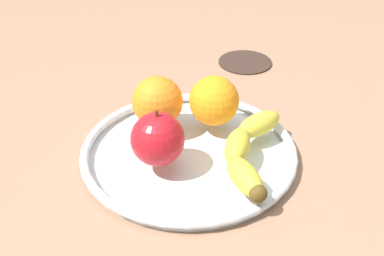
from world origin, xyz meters
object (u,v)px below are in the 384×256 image
apple (161,139)px  ambient_coaster (248,61)px  fruit_bowl (192,151)px  banana (251,149)px  orange_center (161,102)px  orange_front_right (217,101)px

apple → ambient_coaster: bearing=155.5°
fruit_bowl → banana: size_ratio=1.53×
orange_center → ambient_coaster: size_ratio=0.73×
apple → ambient_coaster: 35.45cm
banana → orange_center: (-8.69, -12.03, 2.05)cm
banana → orange_center: size_ratio=2.65×
fruit_bowl → orange_front_right: orange_front_right is taller
banana → ambient_coaster: banana is taller
banana → orange_front_right: size_ratio=2.68×
banana → apple: apple is taller
ambient_coaster → fruit_bowl: bearing=-20.2°
apple → orange_center: 8.98cm
apple → orange_front_right: size_ratio=1.08×
fruit_bowl → ambient_coaster: bearing=159.8°
banana → orange_center: orange_center is taller
fruit_bowl → apple: apple is taller
fruit_bowl → orange_center: size_ratio=4.06×
banana → ambient_coaster: bearing=-170.0°
apple → orange_front_right: 11.90cm
orange_center → ambient_coaster: bearing=146.8°
ambient_coaster → apple: bearing=-24.5°
orange_center → fruit_bowl: bearing=37.2°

